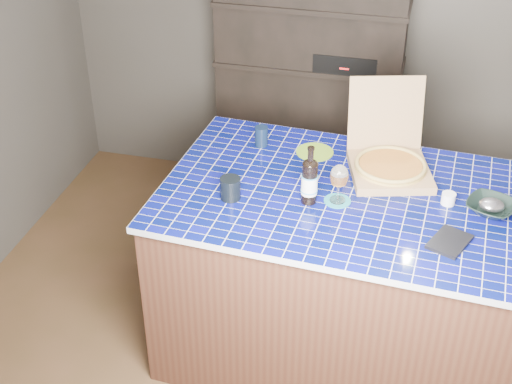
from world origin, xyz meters
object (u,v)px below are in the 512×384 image
(bowl, at_px, (491,207))
(wine_glass, at_px, (339,177))
(pizza_box, at_px, (390,162))
(dvd_case, at_px, (450,242))
(kitchen_island, at_px, (344,274))
(mead_bottle, at_px, (310,181))

(bowl, bearing_deg, wine_glass, -173.02)
(pizza_box, bearing_deg, dvd_case, -74.95)
(kitchen_island, bearing_deg, bowl, 4.30)
(wine_glass, relative_size, bowl, 0.88)
(pizza_box, xyz_separation_m, mead_bottle, (-0.34, -0.36, 0.06))
(pizza_box, distance_m, bowl, 0.55)
(pizza_box, distance_m, dvd_case, 0.62)
(kitchen_island, height_order, wine_glass, wine_glass)
(mead_bottle, xyz_separation_m, dvd_case, (0.66, -0.17, -0.11))
(mead_bottle, xyz_separation_m, bowl, (0.84, 0.12, -0.09))
(mead_bottle, distance_m, dvd_case, 0.69)
(kitchen_island, xyz_separation_m, pizza_box, (0.16, 0.25, 0.56))
(mead_bottle, xyz_separation_m, wine_glass, (0.13, 0.03, 0.02))
(kitchen_island, distance_m, bowl, 0.84)
(kitchen_island, xyz_separation_m, dvd_case, (0.47, -0.28, 0.51))
(kitchen_island, bearing_deg, mead_bottle, -145.64)
(mead_bottle, bearing_deg, kitchen_island, 30.87)
(dvd_case, bearing_deg, pizza_box, 143.87)
(bowl, bearing_deg, mead_bottle, -171.78)
(dvd_case, height_order, bowl, bowl)
(mead_bottle, height_order, dvd_case, mead_bottle)
(wine_glass, height_order, bowl, wine_glass)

